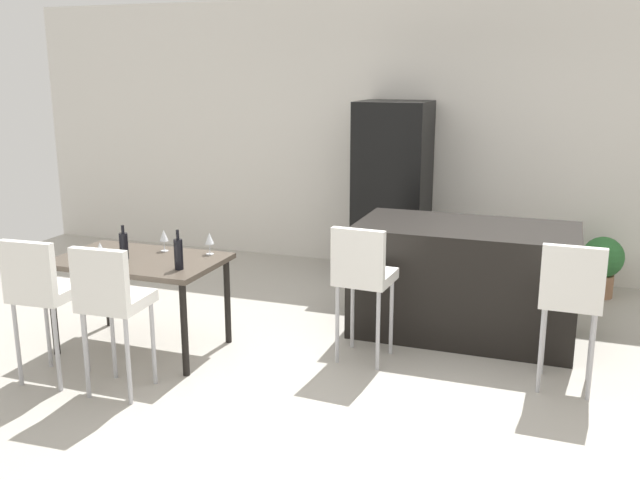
{
  "coord_description": "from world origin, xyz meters",
  "views": [
    {
      "loc": [
        1.3,
        -4.77,
        2.16
      ],
      "look_at": [
        -0.49,
        0.21,
        0.85
      ],
      "focal_mm": 39.0,
      "sensor_mm": 36.0,
      "label": 1
    }
  ],
  "objects_px": {
    "dining_chair_far": "(111,297)",
    "wine_glass_left": "(100,249)",
    "wine_glass_middle": "(164,236)",
    "wine_glass_right": "(209,239)",
    "refrigerator": "(392,191)",
    "dining_chair_near": "(41,288)",
    "wine_bottle_near": "(124,245)",
    "wine_bottle_far": "(178,254)",
    "kitchen_island": "(464,280)",
    "potted_plant": "(602,262)",
    "bar_chair_left": "(363,273)",
    "dining_table": "(140,267)",
    "bar_chair_middle": "(571,294)"
  },
  "relations": [
    {
      "from": "dining_chair_far",
      "to": "wine_glass_left",
      "type": "bearing_deg",
      "value": 131.58
    },
    {
      "from": "dining_chair_far",
      "to": "potted_plant",
      "type": "height_order",
      "value": "dining_chair_far"
    },
    {
      "from": "bar_chair_left",
      "to": "wine_bottle_far",
      "type": "height_order",
      "value": "bar_chair_left"
    },
    {
      "from": "kitchen_island",
      "to": "bar_chair_left",
      "type": "bearing_deg",
      "value": -126.22
    },
    {
      "from": "dining_chair_near",
      "to": "refrigerator",
      "type": "relative_size",
      "value": 0.57
    },
    {
      "from": "dining_chair_far",
      "to": "wine_glass_middle",
      "type": "xyz_separation_m",
      "value": [
        -0.22,
        1.01,
        0.17
      ]
    },
    {
      "from": "wine_glass_middle",
      "to": "wine_glass_right",
      "type": "distance_m",
      "value": 0.39
    },
    {
      "from": "bar_chair_left",
      "to": "wine_bottle_near",
      "type": "height_order",
      "value": "bar_chair_left"
    },
    {
      "from": "dining_chair_near",
      "to": "wine_glass_right",
      "type": "distance_m",
      "value": 1.29
    },
    {
      "from": "dining_chair_far",
      "to": "wine_glass_left",
      "type": "relative_size",
      "value": 6.03
    },
    {
      "from": "wine_glass_right",
      "to": "refrigerator",
      "type": "height_order",
      "value": "refrigerator"
    },
    {
      "from": "dining_chair_near",
      "to": "wine_glass_right",
      "type": "relative_size",
      "value": 6.03
    },
    {
      "from": "kitchen_island",
      "to": "bar_chair_middle",
      "type": "bearing_deg",
      "value": -46.25
    },
    {
      "from": "wine_glass_left",
      "to": "wine_glass_right",
      "type": "height_order",
      "value": "same"
    },
    {
      "from": "dining_table",
      "to": "wine_bottle_far",
      "type": "bearing_deg",
      "value": -19.72
    },
    {
      "from": "wine_bottle_far",
      "to": "wine_glass_left",
      "type": "bearing_deg",
      "value": -171.39
    },
    {
      "from": "wine_glass_right",
      "to": "refrigerator",
      "type": "relative_size",
      "value": 0.09
    },
    {
      "from": "wine_bottle_far",
      "to": "wine_glass_middle",
      "type": "bearing_deg",
      "value": 132.73
    },
    {
      "from": "wine_glass_left",
      "to": "wine_glass_right",
      "type": "bearing_deg",
      "value": 41.24
    },
    {
      "from": "bar_chair_middle",
      "to": "wine_bottle_near",
      "type": "height_order",
      "value": "bar_chair_middle"
    },
    {
      "from": "dining_chair_near",
      "to": "wine_bottle_far",
      "type": "bearing_deg",
      "value": 39.06
    },
    {
      "from": "dining_table",
      "to": "kitchen_island",
      "type": "bearing_deg",
      "value": 27.26
    },
    {
      "from": "wine_glass_middle",
      "to": "wine_glass_left",
      "type": "bearing_deg",
      "value": -114.38
    },
    {
      "from": "refrigerator",
      "to": "wine_bottle_near",
      "type": "bearing_deg",
      "value": -118.39
    },
    {
      "from": "wine_glass_middle",
      "to": "refrigerator",
      "type": "distance_m",
      "value": 2.68
    },
    {
      "from": "dining_chair_near",
      "to": "wine_bottle_near",
      "type": "xyz_separation_m",
      "value": [
        0.19,
        0.7,
        0.15
      ]
    },
    {
      "from": "wine_bottle_far",
      "to": "bar_chair_left",
      "type": "bearing_deg",
      "value": 21.91
    },
    {
      "from": "dining_chair_near",
      "to": "wine_glass_middle",
      "type": "distance_m",
      "value": 1.08
    },
    {
      "from": "wine_glass_left",
      "to": "wine_glass_right",
      "type": "distance_m",
      "value": 0.82
    },
    {
      "from": "bar_chair_left",
      "to": "refrigerator",
      "type": "distance_m",
      "value": 2.31
    },
    {
      "from": "dining_chair_far",
      "to": "wine_bottle_far",
      "type": "relative_size",
      "value": 3.56
    },
    {
      "from": "dining_chair_far",
      "to": "wine_glass_right",
      "type": "bearing_deg",
      "value": 80.71
    },
    {
      "from": "wine_bottle_far",
      "to": "wine_glass_right",
      "type": "bearing_deg",
      "value": 88.95
    },
    {
      "from": "dining_chair_far",
      "to": "potted_plant",
      "type": "xyz_separation_m",
      "value": [
        3.15,
        3.35,
        -0.35
      ]
    },
    {
      "from": "bar_chair_left",
      "to": "bar_chair_middle",
      "type": "height_order",
      "value": "same"
    },
    {
      "from": "bar_chair_middle",
      "to": "dining_chair_near",
      "type": "distance_m",
      "value": 3.6
    },
    {
      "from": "dining_chair_far",
      "to": "wine_bottle_far",
      "type": "bearing_deg",
      "value": 74.72
    },
    {
      "from": "wine_glass_right",
      "to": "wine_bottle_near",
      "type": "bearing_deg",
      "value": -148.01
    },
    {
      "from": "wine_bottle_far",
      "to": "refrigerator",
      "type": "relative_size",
      "value": 0.16
    },
    {
      "from": "bar_chair_middle",
      "to": "wine_glass_right",
      "type": "height_order",
      "value": "bar_chair_middle"
    },
    {
      "from": "bar_chair_middle",
      "to": "dining_chair_far",
      "type": "bearing_deg",
      "value": -159.04
    },
    {
      "from": "kitchen_island",
      "to": "potted_plant",
      "type": "bearing_deg",
      "value": 51.37
    },
    {
      "from": "bar_chair_middle",
      "to": "wine_bottle_far",
      "type": "height_order",
      "value": "bar_chair_middle"
    },
    {
      "from": "kitchen_island",
      "to": "wine_glass_middle",
      "type": "distance_m",
      "value": 2.48
    },
    {
      "from": "dining_table",
      "to": "wine_bottle_far",
      "type": "distance_m",
      "value": 0.52
    },
    {
      "from": "dining_chair_near",
      "to": "wine_bottle_far",
      "type": "xyz_separation_m",
      "value": [
        0.73,
        0.59,
        0.16
      ]
    },
    {
      "from": "wine_glass_middle",
      "to": "potted_plant",
      "type": "distance_m",
      "value": 4.14
    },
    {
      "from": "bar_chair_left",
      "to": "dining_chair_near",
      "type": "relative_size",
      "value": 1.0
    },
    {
      "from": "dining_table",
      "to": "wine_bottle_near",
      "type": "relative_size",
      "value": 4.78
    },
    {
      "from": "wine_bottle_near",
      "to": "wine_glass_middle",
      "type": "xyz_separation_m",
      "value": [
        0.16,
        0.31,
        0.02
      ]
    }
  ]
}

